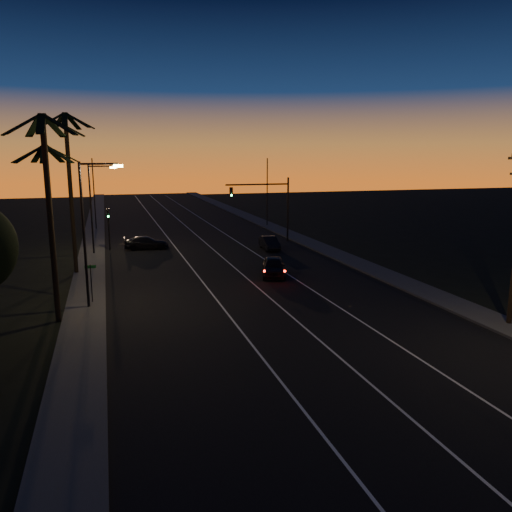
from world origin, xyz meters
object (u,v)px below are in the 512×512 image
object	(u,v)px
signal_mast	(267,198)
cross_car	(146,243)
lead_car	(274,267)
right_car	(269,243)

from	to	relation	value
signal_mast	cross_car	xyz separation A→B (m)	(-13.07, -0.58, -4.12)
signal_mast	lead_car	xyz separation A→B (m)	(-4.39, -15.12, -4.02)
lead_car	right_car	bearing A→B (deg)	73.44
right_car	signal_mast	bearing A→B (deg)	74.71
signal_mast	right_car	xyz separation A→B (m)	(-1.20, -4.39, -4.11)
lead_car	right_car	world-z (taller)	lead_car
signal_mast	lead_car	bearing A→B (deg)	-106.19
right_car	cross_car	distance (m)	12.46
cross_car	lead_car	bearing A→B (deg)	-59.17
right_car	cross_car	xyz separation A→B (m)	(-11.87, 3.80, -0.01)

